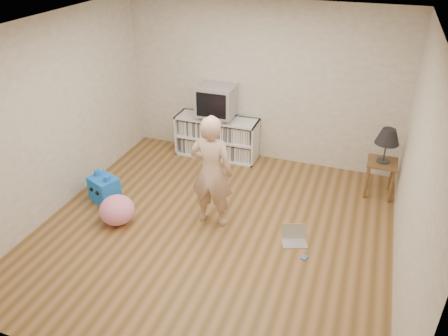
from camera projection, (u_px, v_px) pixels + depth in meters
ground at (214, 230)px, 5.78m from camera, size 4.50×4.50×0.00m
walls at (212, 142)px, 5.13m from camera, size 4.52×4.52×2.60m
ceiling at (211, 29)px, 4.49m from camera, size 4.50×4.50×0.01m
media_unit at (217, 137)px, 7.47m from camera, size 1.40×0.45×0.70m
dvd_deck at (217, 116)px, 7.27m from camera, size 0.45×0.35×0.07m
crt_tv at (217, 100)px, 7.13m from camera, size 0.60×0.53×0.50m
side_table at (381, 170)px, 6.35m from camera, size 0.42×0.42×0.55m
table_lamp at (388, 137)px, 6.09m from camera, size 0.34×0.34×0.52m
person at (212, 172)px, 5.57m from camera, size 0.57×0.38×1.56m
laptop at (294, 237)px, 5.56m from camera, size 0.38×0.34×0.21m
playing_cards at (304, 258)px, 5.29m from camera, size 0.09×0.10×0.02m
plush_blue at (104, 189)px, 6.31m from camera, size 0.48×0.44×0.45m
plush_pink at (117, 210)px, 5.84m from camera, size 0.57×0.57×0.40m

